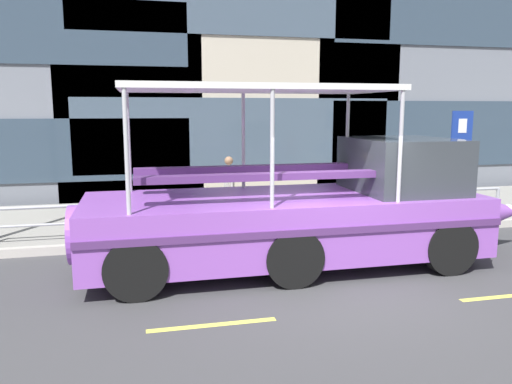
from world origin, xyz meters
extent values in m
plane|color=#3D3D3F|center=(0.00, 0.00, 0.00)|extent=(120.00, 120.00, 0.00)
cube|color=gray|center=(0.00, 5.60, 0.09)|extent=(32.00, 4.80, 0.18)
cube|color=#B2ADA3|center=(0.00, 3.11, 0.09)|extent=(32.00, 0.18, 0.18)
cube|color=#DBD64C|center=(-2.40, -1.06, 0.00)|extent=(1.80, 0.12, 0.01)
cube|color=#DBD64C|center=(2.40, -1.06, 0.00)|extent=(1.80, 0.12, 0.01)
cube|color=#2D3D4C|center=(-6.68, 8.37, 1.73)|extent=(9.95, 0.06, 1.90)
cube|color=#2D3D4C|center=(-6.68, 8.37, 5.18)|extent=(9.95, 0.06, 1.90)
cube|color=#3D4C5B|center=(-0.11, 8.37, 2.13)|extent=(10.27, 0.06, 2.34)
cube|color=#2D3D4C|center=(8.82, 8.37, 2.08)|extent=(11.47, 0.06, 2.29)
cube|color=#2D3D4C|center=(8.82, 8.37, 6.25)|extent=(11.47, 0.06, 2.29)
cylinder|color=#9EA0A8|center=(-0.37, 3.45, 0.93)|extent=(12.15, 0.07, 0.07)
cylinder|color=#9EA0A8|center=(-0.37, 3.45, 0.56)|extent=(12.15, 0.06, 0.06)
cylinder|color=#9EA0A8|center=(-4.42, 3.45, 0.56)|extent=(0.09, 0.09, 0.75)
cylinder|color=#9EA0A8|center=(-2.39, 3.45, 0.56)|extent=(0.09, 0.09, 0.75)
cylinder|color=#9EA0A8|center=(-0.37, 3.45, 0.56)|extent=(0.09, 0.09, 0.75)
cylinder|color=#9EA0A8|center=(1.66, 3.45, 0.56)|extent=(0.09, 0.09, 0.75)
cylinder|color=#9EA0A8|center=(3.68, 3.45, 0.56)|extent=(0.09, 0.09, 0.75)
cylinder|color=#9EA0A8|center=(5.71, 3.45, 0.56)|extent=(0.09, 0.09, 0.75)
cylinder|color=#4C4F54|center=(4.85, 3.96, 1.53)|extent=(0.08, 0.08, 2.70)
cube|color=navy|center=(4.85, 3.91, 2.53)|extent=(0.60, 0.04, 0.76)
cube|color=white|center=(4.85, 3.89, 2.53)|extent=(0.24, 0.01, 0.36)
cube|color=purple|center=(-0.67, 1.32, 0.82)|extent=(7.32, 2.55, 1.08)
cone|color=purple|center=(3.82, 1.32, 0.82)|extent=(1.65, 1.03, 1.03)
cylinder|color=purple|center=(-4.33, 1.32, 0.82)|extent=(0.37, 1.03, 1.03)
cube|color=#4D2A62|center=(-0.67, 0.02, 0.95)|extent=(7.32, 0.04, 0.12)
sphere|color=white|center=(4.23, 1.32, 0.87)|extent=(0.22, 0.22, 0.22)
cube|color=#33383D|center=(1.71, 1.32, 1.87)|extent=(1.83, 2.14, 1.03)
cube|color=silver|center=(-1.22, 1.32, 3.31)|extent=(4.76, 2.35, 0.10)
cylinder|color=#B2B2B7|center=(1.04, 2.44, 2.31)|extent=(0.07, 0.07, 1.90)
cylinder|color=#B2B2B7|center=(1.04, 0.19, 2.31)|extent=(0.07, 0.07, 1.90)
cylinder|color=#B2B2B7|center=(-1.22, 2.44, 2.31)|extent=(0.07, 0.07, 1.90)
cylinder|color=#B2B2B7|center=(-1.22, 0.19, 2.31)|extent=(0.07, 0.07, 1.90)
cylinder|color=#B2B2B7|center=(-3.48, 2.44, 2.31)|extent=(0.07, 0.07, 1.90)
cylinder|color=#B2B2B7|center=(-3.48, 0.19, 2.31)|extent=(0.07, 0.07, 1.90)
cube|color=#4D2A62|center=(-1.22, 1.93, 1.81)|extent=(4.38, 0.28, 0.12)
cube|color=#4D2A62|center=(-1.22, 0.70, 1.81)|extent=(4.38, 0.28, 0.12)
cylinder|color=black|center=(2.08, 2.49, 0.50)|extent=(1.00, 0.28, 1.00)
cylinder|color=black|center=(2.08, 0.14, 0.50)|extent=(1.00, 0.28, 1.00)
cylinder|color=black|center=(-0.85, 2.49, 0.50)|extent=(1.00, 0.28, 1.00)
cylinder|color=black|center=(-0.85, 0.14, 0.50)|extent=(1.00, 0.28, 1.00)
cylinder|color=black|center=(-3.42, 2.49, 0.50)|extent=(1.00, 0.28, 1.00)
cylinder|color=black|center=(-3.42, 0.14, 0.50)|extent=(1.00, 0.28, 1.00)
cylinder|color=#1E2338|center=(2.86, 4.16, 0.61)|extent=(0.11, 0.11, 0.85)
cylinder|color=#1E2338|center=(3.00, 4.26, 0.61)|extent=(0.11, 0.11, 0.85)
cube|color=maroon|center=(2.93, 4.21, 1.34)|extent=(0.37, 0.34, 0.61)
cylinder|color=maroon|center=(2.76, 4.09, 1.31)|extent=(0.07, 0.07, 0.54)
cylinder|color=maroon|center=(3.10, 4.34, 1.31)|extent=(0.07, 0.07, 0.54)
sphere|color=tan|center=(2.93, 4.21, 1.78)|extent=(0.23, 0.23, 0.23)
cylinder|color=black|center=(-1.10, 5.00, 0.57)|extent=(0.10, 0.10, 0.79)
cylinder|color=black|center=(-1.06, 4.85, 0.57)|extent=(0.10, 0.10, 0.79)
cube|color=#B7B2A8|center=(-1.08, 4.92, 1.25)|extent=(0.24, 0.33, 0.56)
cylinder|color=#B7B2A8|center=(-1.12, 5.11, 1.22)|extent=(0.07, 0.07, 0.50)
cylinder|color=#B7B2A8|center=(-1.03, 4.73, 1.22)|extent=(0.07, 0.07, 0.50)
sphere|color=#936B4C|center=(-1.08, 4.92, 1.66)|extent=(0.22, 0.22, 0.22)
camera|label=1|loc=(-3.33, -7.59, 2.95)|focal=35.39mm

